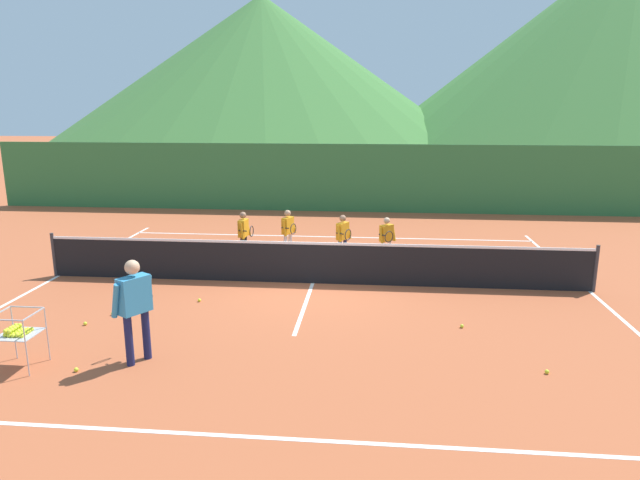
{
  "coord_description": "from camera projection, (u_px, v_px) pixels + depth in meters",
  "views": [
    {
      "loc": [
        1.35,
        -12.34,
        3.99
      ],
      "look_at": [
        0.15,
        0.16,
        0.99
      ],
      "focal_mm": 31.72,
      "sensor_mm": 36.0,
      "label": 1
    }
  ],
  "objects": [
    {
      "name": "hill_0",
      "position": [
        263.0,
        71.0,
        59.96
      ],
      "size": [
        44.57,
        44.57,
        15.17
      ],
      "primitive_type": "cone",
      "color": "#427A38",
      "rests_on": "ground"
    },
    {
      "name": "ball_cart",
      "position": [
        18.0,
        332.0,
        8.71
      ],
      "size": [
        0.58,
        0.58,
        0.9
      ],
      "color": "#B7B7BC",
      "rests_on": "ground"
    },
    {
      "name": "student_2",
      "position": [
        343.0,
        234.0,
        14.53
      ],
      "size": [
        0.41,
        0.7,
        1.26
      ],
      "color": "navy",
      "rests_on": "ground"
    },
    {
      "name": "line_sideline_west",
      "position": [
        59.0,
        276.0,
        13.57
      ],
      "size": [
        0.08,
        10.97,
        0.01
      ],
      "primitive_type": "cube",
      "color": "white",
      "rests_on": "ground"
    },
    {
      "name": "tennis_ball_1",
      "position": [
        113.0,
        314.0,
        11.01
      ],
      "size": [
        0.07,
        0.07,
        0.07
      ],
      "primitive_type": "sphere",
      "color": "yellow",
      "rests_on": "ground"
    },
    {
      "name": "hill_1",
      "position": [
        631.0,
        43.0,
        56.3
      ],
      "size": [
        51.67,
        51.67,
        20.0
      ],
      "primitive_type": "cone",
      "color": "#427A38",
      "rests_on": "ground"
    },
    {
      "name": "tennis_net",
      "position": [
        313.0,
        262.0,
        12.88
      ],
      "size": [
        12.5,
        0.08,
        1.05
      ],
      "color": "#333338",
      "rests_on": "ground"
    },
    {
      "name": "tennis_ball_2",
      "position": [
        199.0,
        300.0,
        11.77
      ],
      "size": [
        0.07,
        0.07,
        0.07
      ],
      "primitive_type": "sphere",
      "color": "yellow",
      "rests_on": "ground"
    },
    {
      "name": "student_0",
      "position": [
        244.0,
        231.0,
        14.78
      ],
      "size": [
        0.41,
        0.65,
        1.29
      ],
      "color": "black",
      "rests_on": "ground"
    },
    {
      "name": "tennis_ball_4",
      "position": [
        85.0,
        324.0,
        10.51
      ],
      "size": [
        0.07,
        0.07,
        0.07
      ],
      "primitive_type": "sphere",
      "color": "yellow",
      "rests_on": "ground"
    },
    {
      "name": "ground_plane",
      "position": [
        313.0,
        283.0,
        13.0
      ],
      "size": [
        120.0,
        120.0,
        0.0
      ],
      "primitive_type": "plane",
      "color": "#B25633"
    },
    {
      "name": "windscreen_fence",
      "position": [
        338.0,
        178.0,
        21.51
      ],
      "size": [
        27.02,
        0.08,
        2.58
      ],
      "primitive_type": "cube",
      "color": "#33753D",
      "rests_on": "ground"
    },
    {
      "name": "hill_2",
      "position": [
        637.0,
        51.0,
        61.38
      ],
      "size": [
        40.18,
        40.18,
        19.58
      ],
      "primitive_type": "cone",
      "color": "#2D6628",
      "rests_on": "ground"
    },
    {
      "name": "tennis_ball_5",
      "position": [
        547.0,
        372.0,
        8.61
      ],
      "size": [
        0.07,
        0.07,
        0.07
      ],
      "primitive_type": "sphere",
      "color": "yellow",
      "rests_on": "ground"
    },
    {
      "name": "line_baseline_far",
      "position": [
        329.0,
        237.0,
        17.58
      ],
      "size": [
        12.28,
        0.08,
        0.01
      ],
      "primitive_type": "cube",
      "color": "white",
      "rests_on": "ground"
    },
    {
      "name": "line_service_center",
      "position": [
        313.0,
        283.0,
        13.0
      ],
      "size": [
        0.08,
        6.15,
        0.01
      ],
      "primitive_type": "cube",
      "color": "white",
      "rests_on": "ground"
    },
    {
      "name": "line_sideline_east",
      "position": [
        590.0,
        291.0,
        12.43
      ],
      "size": [
        0.08,
        10.97,
        0.01
      ],
      "primitive_type": "cube",
      "color": "white",
      "rests_on": "ground"
    },
    {
      "name": "tennis_ball_3",
      "position": [
        76.0,
        370.0,
        8.67
      ],
      "size": [
        0.07,
        0.07,
        0.07
      ],
      "primitive_type": "sphere",
      "color": "yellow",
      "rests_on": "ground"
    },
    {
      "name": "line_baseline_near",
      "position": [
        258.0,
        437.0,
        6.96
      ],
      "size": [
        12.28,
        0.08,
        0.01
      ],
      "primitive_type": "cube",
      "color": "white",
      "rests_on": "ground"
    },
    {
      "name": "student_1",
      "position": [
        288.0,
        229.0,
        15.16
      ],
      "size": [
        0.41,
        0.69,
        1.27
      ],
      "color": "silver",
      "rests_on": "ground"
    },
    {
      "name": "student_3",
      "position": [
        387.0,
        236.0,
        14.42
      ],
      "size": [
        0.46,
        0.65,
        1.22
      ],
      "color": "silver",
      "rests_on": "ground"
    },
    {
      "name": "instructor",
      "position": [
        135.0,
        301.0,
        8.8
      ],
      "size": [
        0.56,
        0.83,
        1.68
      ],
      "color": "#191E4C",
      "rests_on": "ground"
    },
    {
      "name": "tennis_ball_0",
      "position": [
        462.0,
        326.0,
        10.39
      ],
      "size": [
        0.07,
        0.07,
        0.07
      ],
      "primitive_type": "sphere",
      "color": "yellow",
      "rests_on": "ground"
    }
  ]
}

